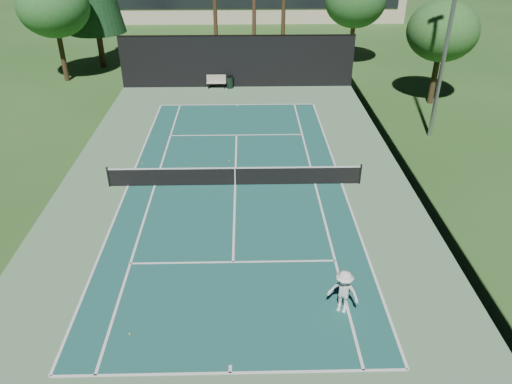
# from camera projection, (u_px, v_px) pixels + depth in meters

# --- Properties ---
(ground) EXTENTS (160.00, 160.00, 0.00)m
(ground) POSITION_uv_depth(u_px,v_px,m) (235.00, 185.00, 25.57)
(ground) COLOR #2B5720
(ground) RESTS_ON ground
(apron_slab) EXTENTS (18.00, 32.00, 0.01)m
(apron_slab) POSITION_uv_depth(u_px,v_px,m) (235.00, 185.00, 25.57)
(apron_slab) COLOR #618B62
(apron_slab) RESTS_ON ground
(court_surface) EXTENTS (10.97, 23.77, 0.01)m
(court_surface) POSITION_uv_depth(u_px,v_px,m) (235.00, 185.00, 25.56)
(court_surface) COLOR #1B5951
(court_surface) RESTS_ON ground
(court_lines) EXTENTS (11.07, 23.87, 0.01)m
(court_lines) POSITION_uv_depth(u_px,v_px,m) (235.00, 185.00, 25.56)
(court_lines) COLOR white
(court_lines) RESTS_ON ground
(tennis_net) EXTENTS (12.90, 0.10, 1.10)m
(tennis_net) POSITION_uv_depth(u_px,v_px,m) (235.00, 175.00, 25.29)
(tennis_net) COLOR black
(tennis_net) RESTS_ON ground
(fence) EXTENTS (18.04, 32.05, 4.03)m
(fence) POSITION_uv_depth(u_px,v_px,m) (234.00, 149.00, 24.63)
(fence) COLOR black
(fence) RESTS_ON ground
(player) EXTENTS (1.28, 1.04, 1.72)m
(player) POSITION_uv_depth(u_px,v_px,m) (343.00, 292.00, 17.21)
(player) COLOR white
(player) RESTS_ON ground
(tennis_ball_a) EXTENTS (0.06, 0.06, 0.06)m
(tennis_ball_a) POSITION_uv_depth(u_px,v_px,m) (130.00, 334.00, 16.64)
(tennis_ball_a) COLOR #C4D931
(tennis_ball_a) RESTS_ON ground
(tennis_ball_b) EXTENTS (0.07, 0.07, 0.07)m
(tennis_ball_b) POSITION_uv_depth(u_px,v_px,m) (229.00, 161.00, 27.95)
(tennis_ball_b) COLOR #CEE433
(tennis_ball_b) RESTS_ON ground
(tennis_ball_c) EXTENTS (0.06, 0.06, 0.06)m
(tennis_ball_c) POSITION_uv_depth(u_px,v_px,m) (258.00, 171.00, 26.91)
(tennis_ball_c) COLOR #D1E033
(tennis_ball_c) RESTS_ON ground
(tennis_ball_d) EXTENTS (0.07, 0.07, 0.07)m
(tennis_ball_d) POSITION_uv_depth(u_px,v_px,m) (143.00, 163.00, 27.66)
(tennis_ball_d) COLOR #BFCE2E
(tennis_ball_d) RESTS_ON ground
(park_bench) EXTENTS (1.50, 0.45, 1.02)m
(park_bench) POSITION_uv_depth(u_px,v_px,m) (216.00, 81.00, 38.95)
(park_bench) COLOR beige
(park_bench) RESTS_ON ground
(trash_bin) EXTENTS (0.56, 0.56, 0.95)m
(trash_bin) POSITION_uv_depth(u_px,v_px,m) (230.00, 82.00, 38.95)
(trash_bin) COLOR black
(trash_bin) RESTS_ON ground
(decid_tree_a) EXTENTS (5.12, 5.12, 7.62)m
(decid_tree_a) POSITION_uv_depth(u_px,v_px,m) (355.00, 1.00, 42.14)
(decid_tree_a) COLOR #4F3B21
(decid_tree_a) RESTS_ON ground
(decid_tree_b) EXTENTS (4.80, 4.80, 7.14)m
(decid_tree_b) POSITION_uv_depth(u_px,v_px,m) (443.00, 31.00, 33.72)
(decid_tree_b) COLOR #40301B
(decid_tree_b) RESTS_ON ground
(decid_tree_c) EXTENTS (5.44, 5.44, 8.09)m
(decid_tree_c) POSITION_uv_depth(u_px,v_px,m) (53.00, 7.00, 38.02)
(decid_tree_c) COLOR #42301C
(decid_tree_c) RESTS_ON ground
(light_pole) EXTENTS (0.90, 0.25, 12.22)m
(light_pole) POSITION_uv_depth(u_px,v_px,m) (449.00, 29.00, 27.79)
(light_pole) COLOR #93969B
(light_pole) RESTS_ON ground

